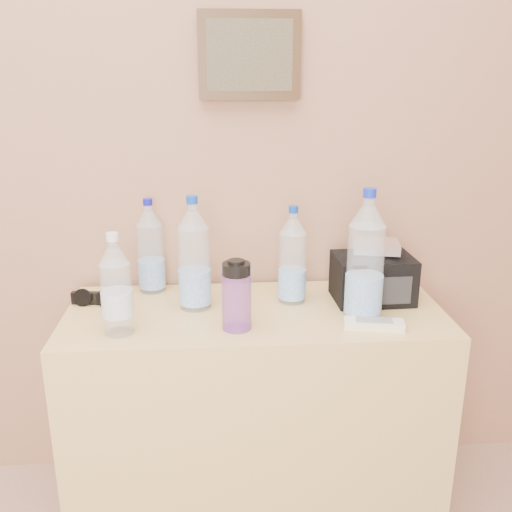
{
  "coord_description": "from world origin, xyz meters",
  "views": [
    {
      "loc": [
        0.3,
        0.21,
        1.35
      ],
      "look_at": [
        0.41,
        1.71,
        0.87
      ],
      "focal_mm": 40.0,
      "sensor_mm": 36.0,
      "label": 1
    }
  ],
  "objects_px": {
    "pet_large_a": "(194,259)",
    "nalgene_bottle": "(237,295)",
    "pet_large_b": "(151,251)",
    "toiletry_bag": "(373,275)",
    "ac_remote": "(374,324)",
    "pet_large_d": "(365,263)",
    "dresser": "(255,412)",
    "foil_packet": "(376,246)",
    "sunglasses": "(96,298)",
    "pet_large_c": "(292,260)",
    "pet_small": "(117,290)"
  },
  "relations": [
    {
      "from": "nalgene_bottle",
      "to": "ac_remote",
      "type": "bearing_deg",
      "value": -3.87
    },
    {
      "from": "pet_large_b",
      "to": "sunglasses",
      "type": "distance_m",
      "value": 0.22
    },
    {
      "from": "pet_large_a",
      "to": "pet_large_b",
      "type": "bearing_deg",
      "value": 133.97
    },
    {
      "from": "ac_remote",
      "to": "foil_packet",
      "type": "height_order",
      "value": "foil_packet"
    },
    {
      "from": "pet_large_a",
      "to": "pet_large_c",
      "type": "bearing_deg",
      "value": 5.07
    },
    {
      "from": "pet_large_b",
      "to": "toiletry_bag",
      "type": "height_order",
      "value": "pet_large_b"
    },
    {
      "from": "pet_large_b",
      "to": "pet_large_c",
      "type": "distance_m",
      "value": 0.45
    },
    {
      "from": "pet_large_b",
      "to": "sunglasses",
      "type": "height_order",
      "value": "pet_large_b"
    },
    {
      "from": "ac_remote",
      "to": "toiletry_bag",
      "type": "xyz_separation_m",
      "value": [
        0.05,
        0.2,
        0.07
      ]
    },
    {
      "from": "pet_large_c",
      "to": "pet_large_d",
      "type": "bearing_deg",
      "value": -36.81
    },
    {
      "from": "pet_large_c",
      "to": "pet_small",
      "type": "height_order",
      "value": "pet_large_c"
    },
    {
      "from": "pet_small",
      "to": "dresser",
      "type": "bearing_deg",
      "value": 18.28
    },
    {
      "from": "pet_large_c",
      "to": "dresser",
      "type": "bearing_deg",
      "value": -151.14
    },
    {
      "from": "pet_large_c",
      "to": "sunglasses",
      "type": "relative_size",
      "value": 2.02
    },
    {
      "from": "dresser",
      "to": "ac_remote",
      "type": "relative_size",
      "value": 6.82
    },
    {
      "from": "pet_large_b",
      "to": "ac_remote",
      "type": "relative_size",
      "value": 1.84
    },
    {
      "from": "pet_large_a",
      "to": "nalgene_bottle",
      "type": "height_order",
      "value": "pet_large_a"
    },
    {
      "from": "pet_large_b",
      "to": "pet_large_c",
      "type": "bearing_deg",
      "value": -15.55
    },
    {
      "from": "pet_large_d",
      "to": "toiletry_bag",
      "type": "distance_m",
      "value": 0.17
    },
    {
      "from": "ac_remote",
      "to": "pet_small",
      "type": "bearing_deg",
      "value": -171.38
    },
    {
      "from": "pet_small",
      "to": "nalgene_bottle",
      "type": "height_order",
      "value": "pet_small"
    },
    {
      "from": "pet_large_c",
      "to": "ac_remote",
      "type": "height_order",
      "value": "pet_large_c"
    },
    {
      "from": "pet_large_b",
      "to": "nalgene_bottle",
      "type": "xyz_separation_m",
      "value": [
        0.26,
        -0.3,
        -0.04
      ]
    },
    {
      "from": "dresser",
      "to": "foil_packet",
      "type": "bearing_deg",
      "value": 8.93
    },
    {
      "from": "pet_large_a",
      "to": "nalgene_bottle",
      "type": "xyz_separation_m",
      "value": [
        0.12,
        -0.16,
        -0.05
      ]
    },
    {
      "from": "sunglasses",
      "to": "foil_packet",
      "type": "bearing_deg",
      "value": 5.79
    },
    {
      "from": "pet_large_c",
      "to": "sunglasses",
      "type": "bearing_deg",
      "value": 178.32
    },
    {
      "from": "ac_remote",
      "to": "foil_packet",
      "type": "distance_m",
      "value": 0.26
    },
    {
      "from": "ac_remote",
      "to": "foil_packet",
      "type": "bearing_deg",
      "value": 86.23
    },
    {
      "from": "dresser",
      "to": "ac_remote",
      "type": "bearing_deg",
      "value": -24.56
    },
    {
      "from": "pet_large_b",
      "to": "toiletry_bag",
      "type": "xyz_separation_m",
      "value": [
        0.68,
        -0.13,
        -0.05
      ]
    },
    {
      "from": "pet_small",
      "to": "sunglasses",
      "type": "bearing_deg",
      "value": 116.3
    },
    {
      "from": "pet_large_c",
      "to": "pet_large_d",
      "type": "distance_m",
      "value": 0.23
    },
    {
      "from": "dresser",
      "to": "ac_remote",
      "type": "distance_m",
      "value": 0.5
    },
    {
      "from": "ac_remote",
      "to": "toiletry_bag",
      "type": "bearing_deg",
      "value": 87.15
    },
    {
      "from": "dresser",
      "to": "pet_small",
      "type": "distance_m",
      "value": 0.61
    },
    {
      "from": "dresser",
      "to": "sunglasses",
      "type": "distance_m",
      "value": 0.6
    },
    {
      "from": "pet_large_c",
      "to": "foil_packet",
      "type": "relative_size",
      "value": 2.21
    },
    {
      "from": "sunglasses",
      "to": "pet_large_d",
      "type": "bearing_deg",
      "value": -3.88
    },
    {
      "from": "pet_large_c",
      "to": "nalgene_bottle",
      "type": "xyz_separation_m",
      "value": [
        -0.17,
        -0.18,
        -0.03
      ]
    },
    {
      "from": "pet_large_d",
      "to": "dresser",
      "type": "bearing_deg",
      "value": 166.3
    },
    {
      "from": "pet_large_c",
      "to": "nalgene_bottle",
      "type": "distance_m",
      "value": 0.26
    },
    {
      "from": "sunglasses",
      "to": "toiletry_bag",
      "type": "bearing_deg",
      "value": 5.81
    },
    {
      "from": "pet_large_d",
      "to": "pet_large_c",
      "type": "bearing_deg",
      "value": 143.19
    },
    {
      "from": "ac_remote",
      "to": "sunglasses",
      "type": "bearing_deg",
      "value": 174.4
    },
    {
      "from": "pet_small",
      "to": "toiletry_bag",
      "type": "distance_m",
      "value": 0.76
    },
    {
      "from": "foil_packet",
      "to": "ac_remote",
      "type": "bearing_deg",
      "value": -104.14
    },
    {
      "from": "pet_large_b",
      "to": "foil_packet",
      "type": "xyz_separation_m",
      "value": [
        0.68,
        -0.13,
        0.04
      ]
    },
    {
      "from": "pet_large_b",
      "to": "ac_remote",
      "type": "bearing_deg",
      "value": -27.53
    },
    {
      "from": "ac_remote",
      "to": "pet_large_d",
      "type": "bearing_deg",
      "value": 112.14
    }
  ]
}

